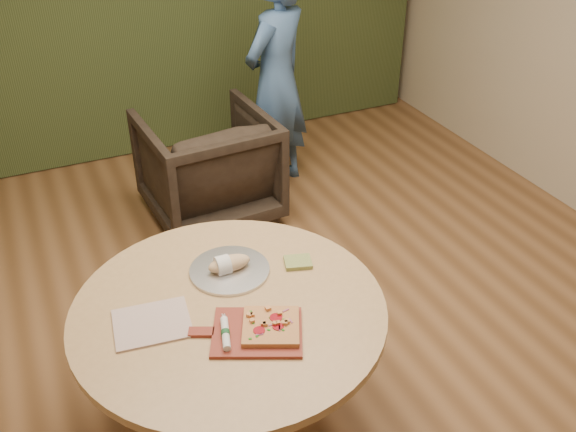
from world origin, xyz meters
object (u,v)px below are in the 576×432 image
(flatbread_pizza, at_px, (271,326))
(cutlery_roll, at_px, (225,333))
(bread_roll, at_px, (227,264))
(person_standing, at_px, (276,81))
(serving_tray, at_px, (230,270))
(pizza_paddle, at_px, (255,332))
(armchair, at_px, (208,162))
(pedestal_table, at_px, (230,332))

(flatbread_pizza, height_order, cutlery_roll, flatbread_pizza)
(bread_roll, relative_size, person_standing, 0.12)
(flatbread_pizza, xyz_separation_m, serving_tray, (-0.02, 0.43, -0.02))
(pizza_paddle, xyz_separation_m, flatbread_pizza, (0.06, -0.01, 0.02))
(cutlery_roll, bearing_deg, pizza_paddle, 6.38)
(serving_tray, bearing_deg, pizza_paddle, -96.64)
(pizza_paddle, height_order, armchair, armchair)
(pizza_paddle, distance_m, person_standing, 2.52)
(pedestal_table, bearing_deg, cutlery_roll, -113.29)
(pedestal_table, height_order, person_standing, person_standing)
(armchair, distance_m, person_standing, 0.78)
(bread_roll, relative_size, armchair, 0.23)
(flatbread_pizza, height_order, bread_roll, bread_roll)
(flatbread_pizza, xyz_separation_m, armchair, (0.40, 2.06, -0.35))
(pedestal_table, distance_m, pizza_paddle, 0.25)
(pedestal_table, xyz_separation_m, flatbread_pizza, (0.10, -0.21, 0.17))
(pedestal_table, xyz_separation_m, pizza_paddle, (0.04, -0.20, 0.15))
(serving_tray, xyz_separation_m, armchair, (0.42, 1.63, -0.33))
(flatbread_pizza, relative_size, bread_roll, 1.51)
(pedestal_table, height_order, armchair, armchair)
(flatbread_pizza, distance_m, serving_tray, 0.43)
(pedestal_table, height_order, flatbread_pizza, flatbread_pizza)
(cutlery_roll, distance_m, serving_tray, 0.43)
(serving_tray, bearing_deg, armchair, 75.58)
(cutlery_roll, relative_size, armchair, 0.23)
(flatbread_pizza, relative_size, serving_tray, 0.82)
(pizza_paddle, bearing_deg, bread_roll, 109.03)
(pedestal_table, distance_m, flatbread_pizza, 0.29)
(serving_tray, bearing_deg, flatbread_pizza, -87.93)
(cutlery_roll, bearing_deg, serving_tray, 83.74)
(bread_roll, height_order, person_standing, person_standing)
(pedestal_table, bearing_deg, pizza_paddle, -79.39)
(cutlery_roll, height_order, bread_roll, bread_roll)
(serving_tray, distance_m, person_standing, 2.13)
(pedestal_table, relative_size, armchair, 1.53)
(person_standing, bearing_deg, pizza_paddle, 33.42)
(flatbread_pizza, bearing_deg, bread_roll, 93.25)
(pedestal_table, distance_m, bread_roll, 0.30)
(pizza_paddle, relative_size, cutlery_roll, 2.41)
(pedestal_table, xyz_separation_m, serving_tray, (0.09, 0.22, 0.15))
(person_standing, bearing_deg, armchair, -10.65)
(cutlery_roll, bearing_deg, pedestal_table, 82.58)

